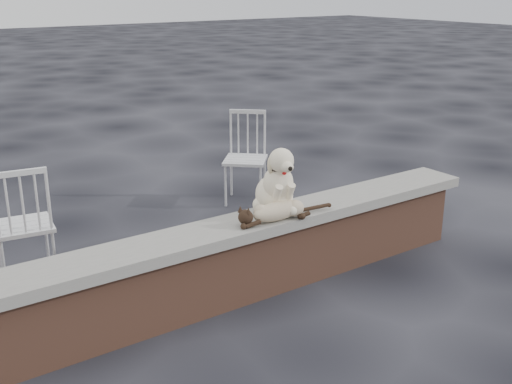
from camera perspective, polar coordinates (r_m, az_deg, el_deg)
ground at (r=4.32m, az=-12.03°, el=-12.53°), size 60.00×60.00×0.00m
brick_wall at (r=4.20m, az=-12.25°, el=-9.60°), size 6.00×0.30×0.50m
capstone at (r=4.07m, az=-12.53°, el=-5.99°), size 6.20×0.40×0.08m
dog at (r=4.58m, az=1.68°, el=1.25°), size 0.42×0.50×0.52m
cat at (r=4.48m, az=1.98°, el=-1.62°), size 0.95×0.38×0.16m
chair_c at (r=5.05m, az=-20.43°, el=-2.70°), size 0.64×0.64×0.94m
chair_d at (r=6.49m, az=-0.97°, el=3.09°), size 0.79×0.79×0.94m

